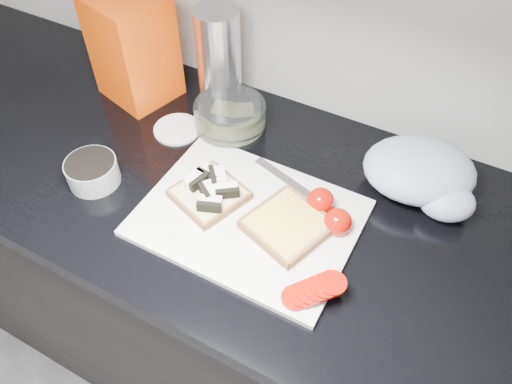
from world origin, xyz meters
TOP-DOWN VIEW (x-y plane):
  - base_cabinet at (0.00, 1.20)m, footprint 3.50×0.60m
  - countertop at (0.00, 1.20)m, footprint 3.50×0.64m
  - cutting_board at (0.08, 1.13)m, footprint 0.40×0.30m
  - bread_left at (-0.01, 1.14)m, footprint 0.16×0.16m
  - bread_right at (0.15, 1.14)m, footprint 0.17×0.17m
  - tomato_slices at (0.25, 1.04)m, footprint 0.11×0.11m
  - knife at (0.16, 1.23)m, footprint 0.23×0.08m
  - seed_tub at (-0.25, 1.07)m, footprint 0.10×0.10m
  - tub_lid at (-0.19, 1.28)m, footprint 0.11×0.11m
  - glass_bowl at (-0.09, 1.34)m, footprint 0.16×0.16m
  - bread_bag at (-0.34, 1.36)m, footprint 0.19×0.18m
  - steel_canister at (-0.15, 1.41)m, footprint 0.10×0.10m
  - grocery_bag at (0.34, 1.36)m, footprint 0.26×0.23m
  - whole_tomatoes at (0.21, 1.20)m, footprint 0.10×0.09m

SIDE VIEW (x-z plane):
  - base_cabinet at x=0.00m, z-range 0.00..0.86m
  - countertop at x=0.00m, z-range 0.86..0.90m
  - tub_lid at x=-0.19m, z-range 0.90..0.91m
  - cutting_board at x=0.08m, z-range 0.90..0.91m
  - knife at x=0.16m, z-range 0.91..0.92m
  - bread_right at x=0.15m, z-range 0.91..0.93m
  - bread_left at x=-0.01m, z-range 0.90..0.94m
  - tomato_slices at x=0.25m, z-range 0.91..0.94m
  - whole_tomatoes at x=0.21m, z-range 0.90..0.95m
  - seed_tub at x=-0.25m, z-range 0.90..0.96m
  - glass_bowl at x=-0.09m, z-range 0.90..0.97m
  - grocery_bag at x=0.34m, z-range 0.90..0.99m
  - steel_canister at x=-0.15m, z-range 0.90..1.13m
  - bread_bag at x=-0.34m, z-range 0.90..1.15m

